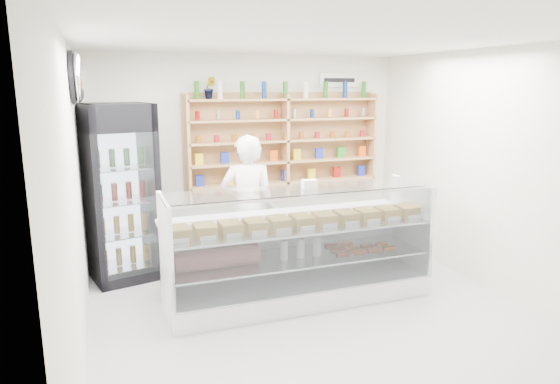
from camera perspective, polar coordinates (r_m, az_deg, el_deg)
name	(u,v)px	position (r m, az deg, el deg)	size (l,w,h in m)	color
room	(321,187)	(4.89, 4.69, 0.58)	(5.00, 5.00, 5.00)	#A8A7AC
display_counter	(298,269)	(5.67, 2.08, -8.77)	(2.95, 0.88, 1.28)	white
shop_worker	(248,208)	(6.14, -3.69, -1.81)	(0.66, 0.43, 1.80)	white
drinks_cooler	(120,193)	(6.41, -17.78, -0.06)	(0.93, 0.92, 2.17)	black
wall_shelving	(285,141)	(7.19, 0.59, 5.86)	(2.84, 0.28, 1.33)	tan
potted_plant	(210,88)	(6.85, -8.03, 11.71)	(0.16, 0.13, 0.29)	#1E6626
security_mirror	(77,78)	(5.56, -22.14, 12.03)	(0.15, 0.50, 0.50)	silver
wall_sign	(339,80)	(7.63, 6.75, 12.58)	(0.62, 0.03, 0.20)	white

